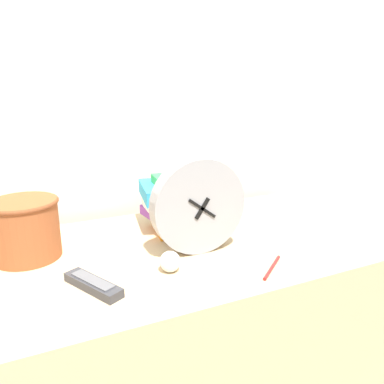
% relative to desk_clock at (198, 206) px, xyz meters
% --- Properties ---
extents(wall_back, '(6.00, 0.04, 2.40)m').
position_rel_desk_clock_xyz_m(wall_back, '(-0.07, 0.42, 0.37)').
color(wall_back, silver).
rests_on(wall_back, ground_plane).
extents(desk, '(1.28, 0.60, 0.70)m').
position_rel_desk_clock_xyz_m(desk, '(-0.07, 0.05, -0.48)').
color(desk, tan).
rests_on(desk, ground_plane).
extents(desk_clock, '(0.25, 0.05, 0.25)m').
position_rel_desk_clock_xyz_m(desk_clock, '(0.00, 0.00, 0.00)').
color(desk_clock, '#99999E').
rests_on(desk_clock, desk).
extents(book_stack, '(0.28, 0.23, 0.16)m').
position_rel_desk_clock_xyz_m(book_stack, '(0.04, 0.17, -0.04)').
color(book_stack, orange).
rests_on(book_stack, desk).
extents(basket, '(0.17, 0.17, 0.15)m').
position_rel_desk_clock_xyz_m(basket, '(-0.41, 0.15, -0.04)').
color(basket, '#994C28').
rests_on(basket, desk).
extents(tv_remote, '(0.11, 0.16, 0.02)m').
position_rel_desk_clock_xyz_m(tv_remote, '(-0.29, -0.08, -0.11)').
color(tv_remote, '#333338').
rests_on(tv_remote, desk).
extents(crumpled_paper_ball, '(0.05, 0.05, 0.05)m').
position_rel_desk_clock_xyz_m(crumpled_paper_ball, '(-0.11, -0.07, -0.10)').
color(crumpled_paper_ball, white).
rests_on(crumpled_paper_ball, desk).
extents(pen, '(0.10, 0.09, 0.01)m').
position_rel_desk_clock_xyz_m(pen, '(0.12, -0.16, -0.12)').
color(pen, '#B21E1E').
rests_on(pen, desk).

